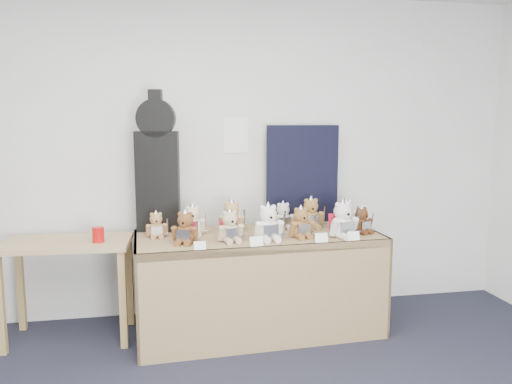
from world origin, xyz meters
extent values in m
plane|color=silver|center=(0.00, 2.50, 1.35)|extent=(6.00, 0.00, 6.00)
cube|color=white|center=(0.53, 2.49, 1.54)|extent=(0.21, 0.00, 0.30)
cube|color=olive|center=(0.63, 1.99, 0.76)|extent=(1.92, 0.87, 0.06)
cube|color=olive|center=(0.65, 1.61, 0.39)|extent=(1.88, 0.11, 0.79)
cube|color=olive|center=(-0.30, 1.95, 0.39)|extent=(0.06, 0.79, 0.79)
cube|color=olive|center=(1.56, 2.03, 0.39)|extent=(0.06, 0.79, 0.79)
cube|color=#9A7D53|center=(-0.81, 2.11, 0.75)|extent=(0.95, 0.56, 0.04)
cube|color=olive|center=(-1.25, 1.91, 0.37)|extent=(0.05, 0.05, 0.73)
cube|color=olive|center=(-1.22, 2.35, 0.37)|extent=(0.05, 0.05, 0.73)
cube|color=olive|center=(-0.40, 1.87, 0.37)|extent=(0.05, 0.05, 0.73)
cube|color=olive|center=(-0.38, 2.30, 0.37)|extent=(0.05, 0.05, 0.73)
cube|color=black|center=(-0.13, 2.24, 1.18)|extent=(0.35, 0.16, 0.79)
cylinder|color=black|center=(-0.13, 2.24, 1.68)|extent=(0.31, 0.15, 0.30)
cube|color=black|center=(-0.13, 2.24, 1.80)|extent=(0.11, 0.11, 0.20)
cube|color=black|center=(1.09, 2.37, 1.20)|extent=(0.63, 0.03, 0.84)
cylinder|color=#BC0E0C|center=(-0.57, 2.01, 0.83)|extent=(0.09, 0.09, 0.11)
ellipsoid|color=brown|center=(0.06, 1.80, 0.85)|extent=(0.19, 0.17, 0.15)
sphere|color=brown|center=(0.06, 1.80, 0.95)|extent=(0.11, 0.11, 0.11)
cylinder|color=brown|center=(0.04, 1.75, 0.95)|extent=(0.05, 0.04, 0.05)
sphere|color=black|center=(0.04, 1.74, 0.95)|extent=(0.02, 0.02, 0.02)
sphere|color=brown|center=(0.02, 1.81, 1.00)|extent=(0.04, 0.04, 0.04)
sphere|color=brown|center=(0.09, 1.79, 1.00)|extent=(0.04, 0.04, 0.04)
cylinder|color=brown|center=(-0.02, 1.80, 0.86)|extent=(0.07, 0.09, 0.12)
cylinder|color=brown|center=(0.12, 1.76, 0.86)|extent=(0.07, 0.09, 0.12)
cylinder|color=brown|center=(0.01, 1.76, 0.81)|extent=(0.07, 0.11, 0.05)
cylinder|color=brown|center=(0.08, 1.74, 0.81)|extent=(0.07, 0.11, 0.05)
cube|color=white|center=(0.04, 1.74, 0.85)|extent=(0.10, 0.05, 0.09)
cone|color=white|center=(0.06, 1.80, 1.00)|extent=(0.10, 0.10, 0.07)
cube|color=white|center=(0.14, 1.74, 0.88)|extent=(0.02, 0.04, 0.16)
cube|color=white|center=(0.14, 1.74, 0.82)|extent=(0.05, 0.02, 0.01)
cube|color=#B5142C|center=(0.08, 1.86, 0.86)|extent=(0.13, 0.06, 0.14)
ellipsoid|color=tan|center=(0.38, 1.79, 0.85)|extent=(0.18, 0.16, 0.15)
sphere|color=tan|center=(0.38, 1.79, 0.95)|extent=(0.11, 0.11, 0.11)
cylinder|color=tan|center=(0.39, 1.75, 0.95)|extent=(0.05, 0.03, 0.05)
sphere|color=black|center=(0.39, 1.73, 0.95)|extent=(0.02, 0.02, 0.02)
sphere|color=tan|center=(0.34, 1.79, 1.00)|extent=(0.04, 0.04, 0.04)
sphere|color=tan|center=(0.41, 1.80, 1.00)|extent=(0.04, 0.04, 0.04)
cylinder|color=tan|center=(0.31, 1.76, 0.86)|extent=(0.06, 0.09, 0.12)
cylinder|color=tan|center=(0.45, 1.79, 0.86)|extent=(0.06, 0.09, 0.12)
cylinder|color=tan|center=(0.35, 1.73, 0.81)|extent=(0.06, 0.11, 0.05)
cylinder|color=tan|center=(0.42, 1.75, 0.81)|extent=(0.06, 0.11, 0.05)
cube|color=white|center=(0.39, 1.73, 0.85)|extent=(0.10, 0.04, 0.08)
cone|color=white|center=(0.38, 1.79, 1.00)|extent=(0.10, 0.10, 0.07)
cube|color=white|center=(0.48, 1.78, 0.88)|extent=(0.02, 0.04, 0.16)
cube|color=white|center=(0.48, 1.78, 0.82)|extent=(0.05, 0.02, 0.01)
cube|color=#B5142C|center=(0.37, 1.85, 0.86)|extent=(0.13, 0.05, 0.14)
ellipsoid|color=white|center=(0.66, 1.79, 0.86)|extent=(0.19, 0.17, 0.18)
sphere|color=white|center=(0.66, 1.79, 0.98)|extent=(0.13, 0.13, 0.13)
cylinder|color=white|center=(0.67, 1.74, 0.97)|extent=(0.06, 0.03, 0.05)
sphere|color=black|center=(0.67, 1.72, 0.97)|extent=(0.02, 0.02, 0.02)
sphere|color=white|center=(0.62, 1.79, 1.03)|extent=(0.04, 0.04, 0.04)
sphere|color=white|center=(0.70, 1.79, 1.03)|extent=(0.04, 0.04, 0.04)
cylinder|color=white|center=(0.58, 1.76, 0.87)|extent=(0.06, 0.10, 0.13)
cylinder|color=white|center=(0.75, 1.78, 0.87)|extent=(0.06, 0.10, 0.13)
cylinder|color=white|center=(0.63, 1.72, 0.81)|extent=(0.06, 0.12, 0.05)
cylinder|color=white|center=(0.71, 1.73, 0.81)|extent=(0.06, 0.12, 0.05)
cube|color=white|center=(0.67, 1.72, 0.86)|extent=(0.12, 0.03, 0.10)
cone|color=white|center=(0.66, 1.79, 1.03)|extent=(0.11, 0.11, 0.08)
cube|color=white|center=(0.78, 1.76, 0.90)|extent=(0.02, 0.04, 0.18)
cube|color=white|center=(0.78, 1.76, 0.82)|extent=(0.05, 0.01, 0.01)
ellipsoid|color=brown|center=(0.92, 1.83, 0.85)|extent=(0.17, 0.15, 0.15)
sphere|color=brown|center=(0.92, 1.83, 0.95)|extent=(0.11, 0.11, 0.11)
cylinder|color=brown|center=(0.93, 1.78, 0.94)|extent=(0.05, 0.03, 0.05)
sphere|color=black|center=(0.93, 1.76, 0.94)|extent=(0.02, 0.02, 0.02)
sphere|color=brown|center=(0.89, 1.82, 1.00)|extent=(0.04, 0.04, 0.04)
sphere|color=brown|center=(0.96, 1.83, 1.00)|extent=(0.04, 0.04, 0.04)
cylinder|color=brown|center=(0.85, 1.80, 0.86)|extent=(0.06, 0.09, 0.12)
cylinder|color=brown|center=(1.00, 1.82, 0.86)|extent=(0.06, 0.09, 0.12)
cylinder|color=brown|center=(0.90, 1.77, 0.81)|extent=(0.06, 0.11, 0.05)
cylinder|color=brown|center=(0.97, 1.78, 0.81)|extent=(0.06, 0.11, 0.05)
cube|color=white|center=(0.93, 1.77, 0.85)|extent=(0.10, 0.03, 0.08)
cone|color=white|center=(0.92, 1.83, 1.00)|extent=(0.10, 0.10, 0.07)
cube|color=white|center=(1.02, 1.81, 0.88)|extent=(0.02, 0.04, 0.16)
cube|color=white|center=(1.02, 1.81, 0.82)|extent=(0.05, 0.01, 0.01)
ellipsoid|color=silver|center=(1.23, 1.77, 0.86)|extent=(0.21, 0.19, 0.18)
sphere|color=silver|center=(1.23, 1.77, 0.98)|extent=(0.13, 0.13, 0.13)
cylinder|color=silver|center=(1.25, 1.72, 0.97)|extent=(0.06, 0.04, 0.06)
sphere|color=black|center=(1.25, 1.70, 0.97)|extent=(0.02, 0.02, 0.02)
sphere|color=silver|center=(1.19, 1.76, 1.04)|extent=(0.04, 0.04, 0.04)
sphere|color=silver|center=(1.27, 1.78, 1.04)|extent=(0.04, 0.04, 0.04)
cylinder|color=silver|center=(1.15, 1.73, 0.87)|extent=(0.07, 0.11, 0.14)
cylinder|color=silver|center=(1.32, 1.77, 0.87)|extent=(0.07, 0.11, 0.14)
cylinder|color=silver|center=(1.21, 1.70, 0.81)|extent=(0.08, 0.13, 0.05)
cylinder|color=silver|center=(1.29, 1.72, 0.81)|extent=(0.08, 0.13, 0.05)
cube|color=white|center=(1.25, 1.70, 0.87)|extent=(0.12, 0.05, 0.10)
cone|color=white|center=(1.23, 1.77, 1.04)|extent=(0.11, 0.11, 0.09)
cube|color=white|center=(1.35, 1.77, 0.90)|extent=(0.03, 0.05, 0.19)
cube|color=white|center=(1.35, 1.77, 0.83)|extent=(0.05, 0.02, 0.01)
cube|color=#B5142C|center=(1.22, 1.84, 0.88)|extent=(0.15, 0.07, 0.16)
ellipsoid|color=#50301B|center=(1.43, 1.88, 0.84)|extent=(0.17, 0.16, 0.14)
sphere|color=#50301B|center=(1.43, 1.88, 0.94)|extent=(0.10, 0.10, 0.10)
cylinder|color=#50301B|center=(1.44, 1.84, 0.93)|extent=(0.05, 0.04, 0.04)
sphere|color=black|center=(1.45, 1.82, 0.93)|extent=(0.02, 0.02, 0.02)
sphere|color=#50301B|center=(1.40, 1.87, 0.97)|extent=(0.03, 0.03, 0.03)
sphere|color=#50301B|center=(1.46, 1.89, 0.97)|extent=(0.03, 0.03, 0.03)
cylinder|color=#50301B|center=(1.37, 1.84, 0.85)|extent=(0.06, 0.08, 0.10)
cylinder|color=#50301B|center=(1.50, 1.89, 0.85)|extent=(0.06, 0.08, 0.10)
cylinder|color=#50301B|center=(1.42, 1.82, 0.80)|extent=(0.07, 0.10, 0.04)
cylinder|color=#50301B|center=(1.48, 1.84, 0.80)|extent=(0.07, 0.10, 0.04)
cube|color=white|center=(1.45, 1.83, 0.85)|extent=(0.09, 0.05, 0.08)
cone|color=white|center=(1.43, 1.88, 0.98)|extent=(0.09, 0.09, 0.07)
cube|color=white|center=(1.52, 1.88, 0.87)|extent=(0.02, 0.04, 0.14)
cube|color=white|center=(1.52, 1.88, 0.82)|extent=(0.04, 0.02, 0.01)
ellipsoid|color=beige|center=(0.13, 2.07, 0.85)|extent=(0.15, 0.13, 0.15)
sphere|color=beige|center=(0.13, 2.07, 0.95)|extent=(0.11, 0.11, 0.11)
cylinder|color=beige|center=(0.13, 2.02, 0.94)|extent=(0.05, 0.03, 0.05)
sphere|color=black|center=(0.13, 2.00, 0.94)|extent=(0.02, 0.02, 0.02)
sphere|color=beige|center=(0.09, 2.07, 0.99)|extent=(0.04, 0.04, 0.04)
sphere|color=beige|center=(0.16, 2.07, 0.99)|extent=(0.04, 0.04, 0.04)
cylinder|color=beige|center=(0.05, 2.05, 0.86)|extent=(0.04, 0.08, 0.11)
cylinder|color=beige|center=(0.20, 2.05, 0.86)|extent=(0.04, 0.08, 0.11)
cylinder|color=beige|center=(0.09, 2.01, 0.81)|extent=(0.05, 0.10, 0.05)
cylinder|color=beige|center=(0.16, 2.01, 0.81)|extent=(0.05, 0.10, 0.05)
cube|color=white|center=(0.13, 2.01, 0.85)|extent=(0.10, 0.02, 0.08)
cone|color=white|center=(0.13, 2.07, 1.00)|extent=(0.09, 0.09, 0.07)
cube|color=white|center=(0.22, 2.04, 0.88)|extent=(0.01, 0.04, 0.16)
cube|color=white|center=(0.22, 2.04, 0.82)|extent=(0.05, 0.01, 0.01)
ellipsoid|color=tan|center=(0.44, 2.13, 0.85)|extent=(0.19, 0.17, 0.16)
sphere|color=tan|center=(0.44, 2.13, 0.96)|extent=(0.12, 0.12, 0.12)
cylinder|color=tan|center=(0.43, 2.08, 0.95)|extent=(0.06, 0.04, 0.05)
sphere|color=black|center=(0.42, 2.06, 0.95)|extent=(0.02, 0.02, 0.02)
sphere|color=tan|center=(0.40, 2.13, 1.01)|extent=(0.04, 0.04, 0.04)
sphere|color=tan|center=(0.48, 2.12, 1.01)|extent=(0.04, 0.04, 0.04)
cylinder|color=tan|center=(0.36, 2.12, 0.86)|extent=(0.06, 0.10, 0.12)
cylinder|color=tan|center=(0.51, 2.09, 0.86)|extent=(0.06, 0.10, 0.12)
cylinder|color=tan|center=(0.39, 2.08, 0.81)|extent=(0.07, 0.11, 0.05)
cylinder|color=tan|center=(0.46, 2.06, 0.81)|extent=(0.07, 0.11, 0.05)
cube|color=white|center=(0.42, 2.06, 0.86)|extent=(0.11, 0.04, 0.09)
cone|color=white|center=(0.44, 2.13, 1.01)|extent=(0.10, 0.10, 0.08)
cube|color=white|center=(0.53, 2.07, 0.89)|extent=(0.02, 0.04, 0.17)
cube|color=white|center=(0.53, 2.07, 0.82)|extent=(0.05, 0.02, 0.01)
ellipsoid|color=beige|center=(0.86, 2.15, 0.85)|extent=(0.15, 0.13, 0.14)
sphere|color=beige|center=(0.86, 2.15, 0.94)|extent=(0.10, 0.10, 0.10)
cylinder|color=beige|center=(0.87, 2.10, 0.93)|extent=(0.04, 0.03, 0.04)
sphere|color=black|center=(0.87, 2.09, 0.93)|extent=(0.02, 0.02, 0.02)
sphere|color=beige|center=(0.83, 2.15, 0.98)|extent=(0.03, 0.03, 0.03)
sphere|color=beige|center=(0.90, 2.15, 0.98)|extent=(0.03, 0.03, 0.03)
cylinder|color=beige|center=(0.80, 2.13, 0.85)|extent=(0.04, 0.08, 0.11)
cylinder|color=beige|center=(0.93, 2.13, 0.85)|extent=(0.04, 0.08, 0.11)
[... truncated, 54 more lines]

